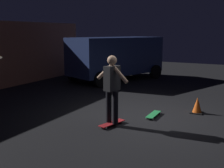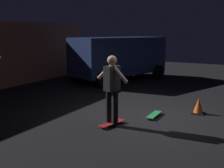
{
  "view_description": "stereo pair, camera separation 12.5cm",
  "coord_description": "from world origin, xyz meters",
  "px_view_note": "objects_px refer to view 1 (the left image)",
  "views": [
    {
      "loc": [
        -6.88,
        -2.52,
        2.3
      ],
      "look_at": [
        -0.99,
        0.56,
        1.05
      ],
      "focal_mm": 44.89,
      "sensor_mm": 36.0,
      "label": 1
    },
    {
      "loc": [
        -6.82,
        -2.63,
        2.3
      ],
      "look_at": [
        -0.99,
        0.56,
        1.05
      ],
      "focal_mm": 44.89,
      "sensor_mm": 36.0,
      "label": 2
    }
  ],
  "objects_px": {
    "parked_van": "(116,56)",
    "traffic_cone": "(197,106)",
    "skateboard_ridden": "(112,123)",
    "skater": "(112,85)",
    "skateboard_spare": "(153,115)"
  },
  "relations": [
    {
      "from": "parked_van",
      "to": "traffic_cone",
      "type": "xyz_separation_m",
      "value": [
        -3.96,
        -4.6,
        -0.95
      ]
    },
    {
      "from": "skateboard_ridden",
      "to": "skater",
      "type": "height_order",
      "value": "skater"
    },
    {
      "from": "skateboard_ridden",
      "to": "skateboard_spare",
      "type": "bearing_deg",
      "value": -29.14
    },
    {
      "from": "skateboard_ridden",
      "to": "traffic_cone",
      "type": "distance_m",
      "value": 2.66
    },
    {
      "from": "skateboard_ridden",
      "to": "traffic_cone",
      "type": "bearing_deg",
      "value": -38.48
    },
    {
      "from": "skateboard_spare",
      "to": "skater",
      "type": "distance_m",
      "value": 1.68
    },
    {
      "from": "skateboard_ridden",
      "to": "traffic_cone",
      "type": "height_order",
      "value": "traffic_cone"
    },
    {
      "from": "parked_van",
      "to": "skateboard_spare",
      "type": "relative_size",
      "value": 6.36
    },
    {
      "from": "skateboard_ridden",
      "to": "skater",
      "type": "distance_m",
      "value": 0.98
    },
    {
      "from": "skater",
      "to": "traffic_cone",
      "type": "relative_size",
      "value": 3.63
    },
    {
      "from": "traffic_cone",
      "to": "skateboard_spare",
      "type": "bearing_deg",
      "value": 132.01
    },
    {
      "from": "skater",
      "to": "parked_van",
      "type": "bearing_deg",
      "value": 25.97
    },
    {
      "from": "skateboard_ridden",
      "to": "parked_van",
      "type": "bearing_deg",
      "value": 25.97
    },
    {
      "from": "skateboard_spare",
      "to": "traffic_cone",
      "type": "distance_m",
      "value": 1.35
    },
    {
      "from": "skateboard_spare",
      "to": "traffic_cone",
      "type": "xyz_separation_m",
      "value": [
        0.89,
        -0.99,
        0.16
      ]
    }
  ]
}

